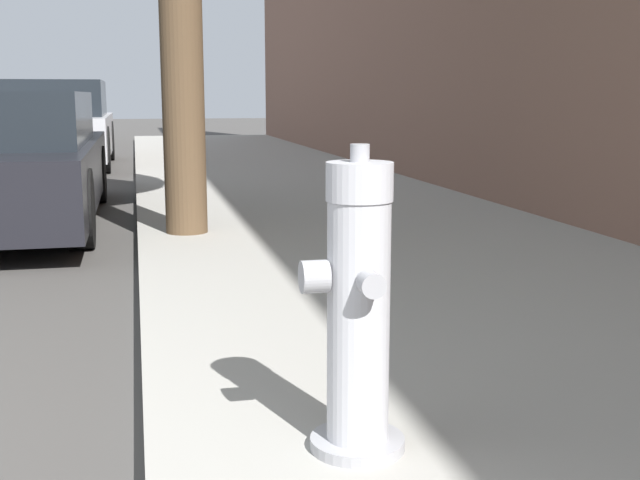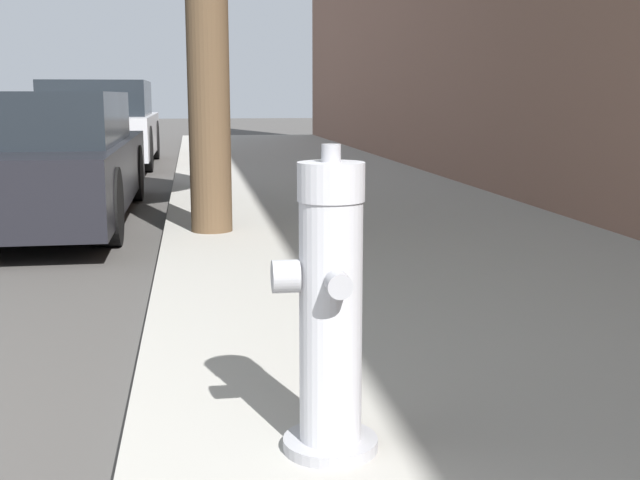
# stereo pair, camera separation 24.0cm
# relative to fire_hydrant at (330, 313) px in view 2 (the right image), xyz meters

# --- Properties ---
(fire_hydrant) EXTENTS (0.32, 0.32, 0.93)m
(fire_hydrant) POSITION_rel_fire_hydrant_xyz_m (0.00, 0.00, 0.00)
(fire_hydrant) COLOR #97979C
(fire_hydrant) RESTS_ON sidewalk_slab
(parked_car_near) EXTENTS (1.85, 4.54, 1.21)m
(parked_car_near) POSITION_rel_fire_hydrant_xyz_m (-1.89, 5.54, 0.05)
(parked_car_near) COLOR black
(parked_car_near) RESTS_ON ground_plane
(parked_car_mid) EXTENTS (1.80, 4.17, 1.41)m
(parked_car_mid) POSITION_rel_fire_hydrant_xyz_m (-1.91, 11.72, 0.14)
(parked_car_mid) COLOR #B7B7BC
(parked_car_mid) RESTS_ON ground_plane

